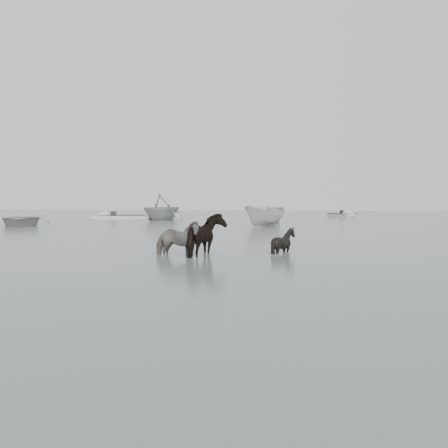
{
  "coord_description": "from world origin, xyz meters",
  "views": [
    {
      "loc": [
        0.39,
        -13.19,
        1.75
      ],
      "look_at": [
        -1.72,
        0.96,
        1.0
      ],
      "focal_mm": 35.0,
      "sensor_mm": 36.0,
      "label": 1
    }
  ],
  "objects_px": {
    "pony_dark": "(208,230)",
    "pony_black": "(283,234)",
    "pony_pinto": "(177,234)",
    "rowboat_lead": "(21,218)"
  },
  "relations": [
    {
      "from": "pony_dark",
      "to": "rowboat_lead",
      "type": "relative_size",
      "value": 0.3
    },
    {
      "from": "rowboat_lead",
      "to": "pony_dark",
      "type": "bearing_deg",
      "value": -70.38
    },
    {
      "from": "pony_pinto",
      "to": "pony_black",
      "type": "distance_m",
      "value": 3.68
    },
    {
      "from": "pony_pinto",
      "to": "pony_dark",
      "type": "relative_size",
      "value": 1.03
    },
    {
      "from": "pony_pinto",
      "to": "rowboat_lead",
      "type": "bearing_deg",
      "value": 56.72
    },
    {
      "from": "pony_pinto",
      "to": "rowboat_lead",
      "type": "xyz_separation_m",
      "value": [
        -15.47,
        15.17,
        -0.15
      ]
    },
    {
      "from": "pony_dark",
      "to": "pony_black",
      "type": "xyz_separation_m",
      "value": [
        2.43,
        1.12,
        -0.2
      ]
    },
    {
      "from": "rowboat_lead",
      "to": "pony_pinto",
      "type": "bearing_deg",
      "value": -72.79
    },
    {
      "from": "pony_pinto",
      "to": "rowboat_lead",
      "type": "distance_m",
      "value": 21.66
    },
    {
      "from": "pony_black",
      "to": "rowboat_lead",
      "type": "distance_m",
      "value": 23.26
    }
  ]
}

